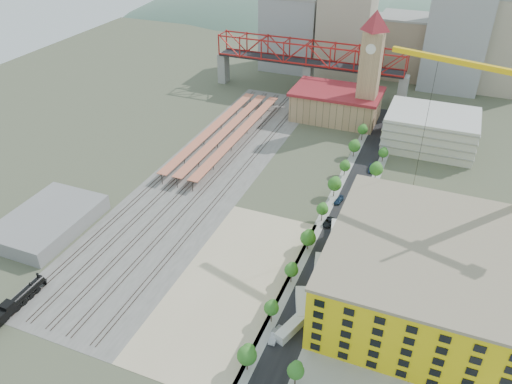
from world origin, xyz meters
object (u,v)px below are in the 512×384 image
at_px(site_trailer_a, 291,328).
at_px(clock_tower, 371,59).
at_px(car_0, 277,331).
at_px(construction_building, 421,274).
at_px(site_trailer_b, 301,305).
at_px(locomotive, 18,301).
at_px(site_trailer_c, 319,266).
at_px(site_trailer_d, 335,230).

bearing_deg(site_trailer_a, clock_tower, 112.51).
distance_m(site_trailer_a, car_0, 3.47).
bearing_deg(clock_tower, site_trailer_a, -86.22).
xyz_separation_m(construction_building, site_trailer_b, (-26.00, -13.16, -8.01)).
bearing_deg(locomotive, construction_building, 23.03).
xyz_separation_m(locomotive, site_trailer_c, (66.00, 41.48, -0.62)).
xyz_separation_m(site_trailer_a, site_trailer_b, (0.00, 8.08, 0.08)).
relative_size(locomotive, site_trailer_a, 2.09).
relative_size(construction_building, site_trailer_d, 5.80).
bearing_deg(construction_building, site_trailer_d, 142.31).
relative_size(clock_tower, car_0, 13.66).
bearing_deg(site_trailer_d, site_trailer_c, -102.17).
bearing_deg(site_trailer_d, car_0, -106.16).
relative_size(locomotive, site_trailer_c, 2.19).
relative_size(construction_building, car_0, 13.29).
height_order(site_trailer_c, car_0, site_trailer_c).
bearing_deg(car_0, locomotive, -156.08).
distance_m(clock_tower, car_0, 126.11).
bearing_deg(site_trailer_b, locomotive, -178.31).
height_order(site_trailer_d, car_0, site_trailer_d).
xyz_separation_m(site_trailer_a, car_0, (-3.00, -1.62, -0.67)).
height_order(clock_tower, construction_building, clock_tower).
bearing_deg(construction_building, site_trailer_b, -153.15).
relative_size(site_trailer_a, site_trailer_c, 1.05).
bearing_deg(construction_building, site_trailer_a, -140.75).
bearing_deg(site_trailer_d, site_trailer_b, -102.17).
relative_size(locomotive, site_trailer_b, 1.96).
height_order(clock_tower, site_trailer_d, clock_tower).
bearing_deg(site_trailer_a, site_trailer_c, 108.73).
relative_size(construction_building, site_trailer_c, 5.50).
distance_m(clock_tower, construction_building, 107.36).
bearing_deg(site_trailer_c, site_trailer_b, -102.16).
xyz_separation_m(site_trailer_d, car_0, (-3.00, -42.94, -0.54)).
distance_m(construction_building, site_trailer_b, 30.22).
bearing_deg(site_trailer_d, locomotive, -150.28).
height_order(clock_tower, site_trailer_a, clock_tower).
relative_size(site_trailer_a, site_trailer_b, 0.94).
relative_size(clock_tower, site_trailer_c, 5.65).
relative_size(site_trailer_b, site_trailer_d, 1.18).
xyz_separation_m(construction_building, car_0, (-29.00, -22.85, -8.76)).
bearing_deg(site_trailer_d, construction_building, -49.85).
xyz_separation_m(construction_building, site_trailer_c, (-26.00, 2.37, -8.15)).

